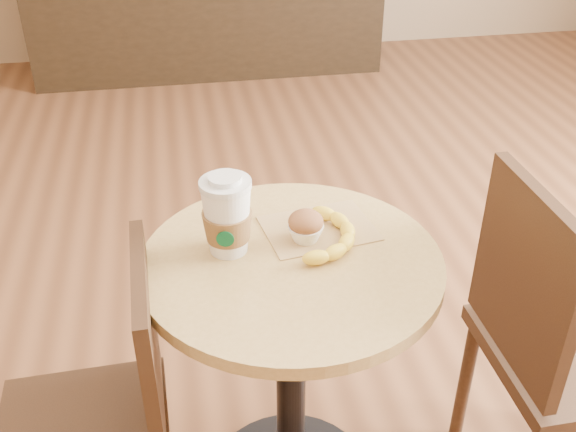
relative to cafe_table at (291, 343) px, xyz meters
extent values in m
cylinder|color=black|center=(0.00, 0.00, -0.13)|extent=(0.07, 0.07, 0.72)
cylinder|color=tan|center=(0.00, 0.00, 0.23)|extent=(0.64, 0.64, 0.03)
cylinder|color=#382313|center=(-0.32, 0.07, -0.30)|extent=(0.03, 0.03, 0.41)
cube|color=#382313|center=(-0.31, -0.09, 0.13)|extent=(0.04, 0.35, 0.38)
cube|color=#382313|center=(0.67, -0.09, -0.06)|extent=(0.40, 0.40, 0.04)
cylinder|color=#382313|center=(0.50, 0.07, -0.28)|extent=(0.04, 0.04, 0.45)
cube|color=#382313|center=(0.49, -0.10, 0.19)|extent=(0.03, 0.38, 0.42)
cube|color=#A88451|center=(0.08, 0.10, 0.24)|extent=(0.26, 0.21, 0.00)
cylinder|color=silver|center=(-0.13, 0.05, 0.40)|extent=(0.11, 0.11, 0.01)
cylinder|color=silver|center=(-0.13, 0.05, 0.41)|extent=(0.07, 0.07, 0.01)
cylinder|color=#074F28|center=(-0.14, 0.00, 0.30)|extent=(0.04, 0.01, 0.04)
ellipsoid|color=brown|center=(0.04, 0.06, 0.29)|extent=(0.08, 0.08, 0.05)
ellipsoid|color=beige|center=(0.04, 0.06, 0.30)|extent=(0.03, 0.03, 0.02)
camera|label=1|loc=(-0.21, -1.13, 1.07)|focal=42.00mm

